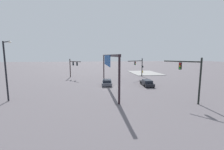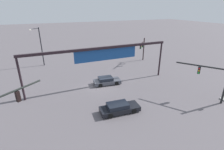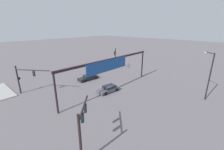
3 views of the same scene
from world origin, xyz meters
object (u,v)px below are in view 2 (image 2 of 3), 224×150
(traffic_signal_cross_street, at_px, (214,77))
(traffic_signal_opposite_side, at_px, (3,113))
(sedan_car_approaching, at_px, (119,108))
(traffic_signal_near_corner, at_px, (143,47))
(streetlamp_curved_arm, at_px, (40,44))
(sedan_car_waiting_far, at_px, (107,81))

(traffic_signal_cross_street, bearing_deg, traffic_signal_opposite_side, 52.75)
(traffic_signal_cross_street, height_order, sedan_car_approaching, traffic_signal_cross_street)
(traffic_signal_near_corner, distance_m, sedan_car_approaching, 21.25)
(traffic_signal_near_corner, xyz_separation_m, streetlamp_curved_arm, (-20.91, 5.88, 1.23))
(traffic_signal_cross_street, bearing_deg, traffic_signal_near_corner, -39.39)
(streetlamp_curved_arm, distance_m, sedan_car_waiting_far, 17.12)
(streetlamp_curved_arm, height_order, sedan_car_waiting_far, streetlamp_curved_arm)
(traffic_signal_opposite_side, height_order, traffic_signal_cross_street, traffic_signal_opposite_side)
(traffic_signal_near_corner, bearing_deg, traffic_signal_opposite_side, -7.39)
(traffic_signal_near_corner, relative_size, streetlamp_curved_arm, 0.65)
(sedan_car_approaching, bearing_deg, traffic_signal_cross_street, -5.99)
(traffic_signal_opposite_side, relative_size, sedan_car_approaching, 1.20)
(traffic_signal_opposite_side, bearing_deg, traffic_signal_near_corner, -0.40)
(traffic_signal_cross_street, xyz_separation_m, sedan_car_waiting_far, (-10.62, 10.29, -2.86))
(traffic_signal_opposite_side, bearing_deg, sedan_car_waiting_far, 0.83)
(streetlamp_curved_arm, height_order, sedan_car_approaching, streetlamp_curved_arm)
(traffic_signal_near_corner, height_order, traffic_signal_cross_street, traffic_signal_cross_street)
(traffic_signal_near_corner, distance_m, traffic_signal_cross_street, 18.50)
(traffic_signal_near_corner, xyz_separation_m, sedan_car_waiting_far, (-11.99, -8.16, -2.79))
(traffic_signal_opposite_side, bearing_deg, streetlamp_curved_arm, 45.09)
(traffic_signal_cross_street, distance_m, streetlamp_curved_arm, 31.24)
(streetlamp_curved_arm, bearing_deg, traffic_signal_cross_street, 83.62)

